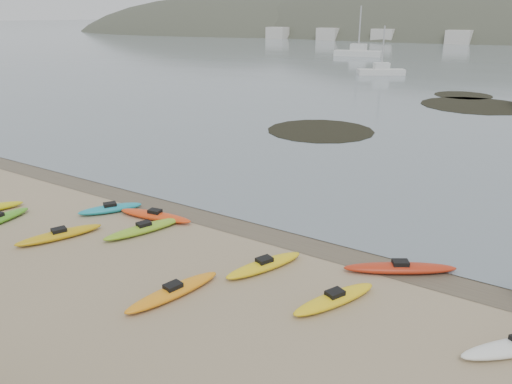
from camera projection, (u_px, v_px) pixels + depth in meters
The scene contains 4 objects.
ground at pixel (256, 224), 21.75m from camera, with size 600.00×600.00×0.00m, color tan.
wet_sand at pixel (252, 227), 21.51m from camera, with size 60.00×60.00×0.00m, color brown.
kayaks at pixel (180, 248), 19.17m from camera, with size 24.52×8.79×0.34m.
kelp_mats at pixel (431, 110), 47.22m from camera, with size 17.18×31.94×0.04m.
Camera 1 is at (10.91, -16.75, 8.68)m, focal length 35.00 mm.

